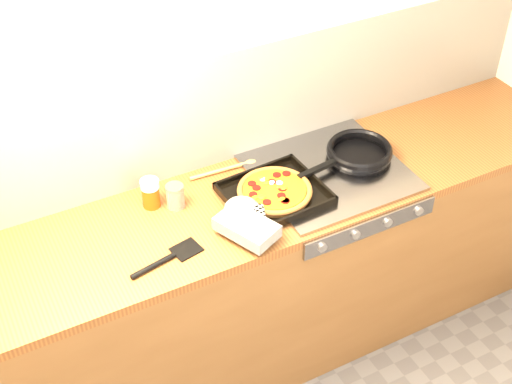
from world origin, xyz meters
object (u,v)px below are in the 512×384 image
frying_pan (358,153)px  tomato_can (175,196)px  juice_glass (151,193)px  pizza_on_tray (266,200)px

frying_pan → tomato_can: bearing=174.3°
tomato_can → juice_glass: 0.10m
pizza_on_tray → juice_glass: bearing=150.0°
tomato_can → pizza_on_tray: bearing=-29.8°
tomato_can → juice_glass: bearing=149.3°
pizza_on_tray → tomato_can: bearing=150.2°
pizza_on_tray → tomato_can: 0.35m
tomato_can → frying_pan: bearing=-5.7°
pizza_on_tray → tomato_can: size_ratio=4.97×
pizza_on_tray → frying_pan: 0.50m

